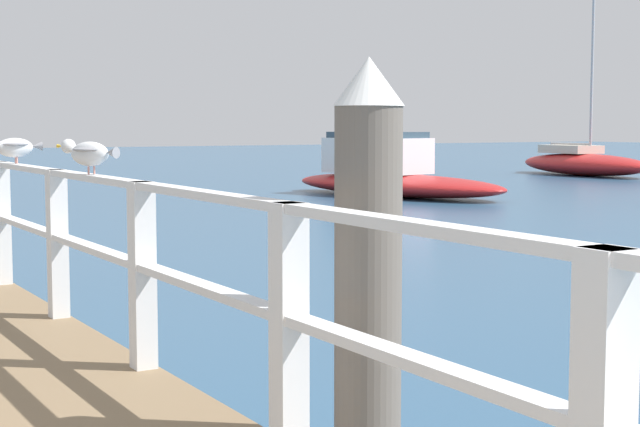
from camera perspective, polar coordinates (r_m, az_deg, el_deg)
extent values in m
cube|color=white|center=(3.92, -1.81, -6.75)|extent=(0.12, 0.12, 1.01)
cube|color=white|center=(5.40, -10.21, -3.54)|extent=(0.12, 0.12, 1.01)
cube|color=white|center=(6.96, -14.91, -1.70)|extent=(0.12, 0.12, 1.01)
cube|color=white|center=(8.55, -17.87, -0.53)|extent=(0.12, 0.12, 1.01)
cylinder|color=#6B6056|center=(4.14, 2.77, -7.22)|extent=(0.28, 0.28, 1.92)
cone|color=white|center=(4.05, 2.84, 7.63)|extent=(0.29, 0.29, 0.20)
ellipsoid|color=white|center=(6.18, -13.14, 3.37)|extent=(0.25, 0.31, 0.15)
sphere|color=white|center=(6.30, -14.32, 3.79)|extent=(0.09, 0.09, 0.09)
cone|color=gold|center=(6.34, -14.74, 3.79)|extent=(0.05, 0.06, 0.02)
cone|color=#939399|center=(6.07, -11.96, 3.46)|extent=(0.10, 0.10, 0.07)
ellipsoid|color=#939399|center=(6.18, -13.15, 3.61)|extent=(0.26, 0.28, 0.04)
cylinder|color=tan|center=(6.16, -13.21, 2.43)|extent=(0.01, 0.01, 0.05)
cylinder|color=tan|center=(6.20, -12.90, 2.45)|extent=(0.01, 0.01, 0.05)
ellipsoid|color=white|center=(8.02, -17.21, 3.65)|extent=(0.28, 0.13, 0.15)
cone|color=#939399|center=(8.06, -16.03, 3.76)|extent=(0.08, 0.07, 0.07)
ellipsoid|color=#939399|center=(8.02, -17.21, 3.84)|extent=(0.23, 0.18, 0.04)
cylinder|color=tan|center=(8.00, -17.08, 2.94)|extent=(0.01, 0.01, 0.05)
cylinder|color=tan|center=(8.05, -17.16, 2.95)|extent=(0.01, 0.01, 0.05)
ellipsoid|color=red|center=(25.65, 4.42, 1.65)|extent=(3.76, 7.15, 0.58)
cube|color=white|center=(26.08, 3.31, 3.36)|extent=(2.04, 2.99, 0.92)
cube|color=#334756|center=(26.07, 3.32, 4.55)|extent=(1.89, 2.70, 0.16)
ellipsoid|color=red|center=(37.35, 14.99, 2.75)|extent=(2.82, 6.61, 0.79)
cylinder|color=#B2B2B7|center=(37.19, 15.47, 9.53)|extent=(0.10, 0.10, 8.03)
cylinder|color=#B2B2B7|center=(37.95, 14.24, 3.93)|extent=(0.30, 2.25, 0.08)
cube|color=beige|center=(37.93, 14.26, 3.62)|extent=(1.45, 2.42, 0.30)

